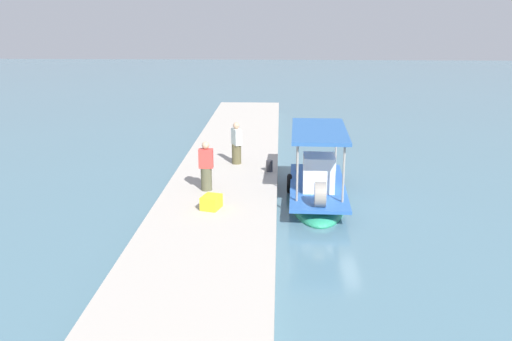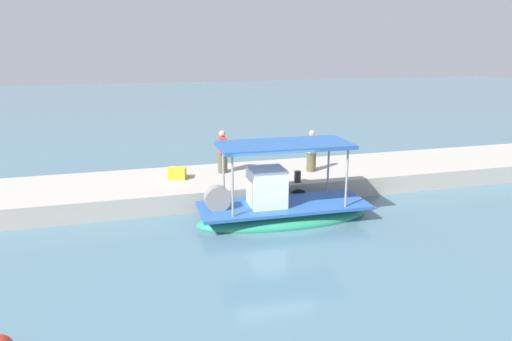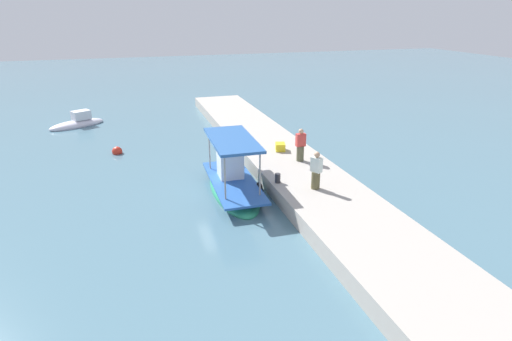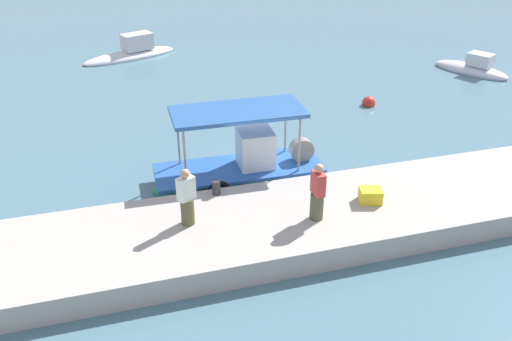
{
  "view_description": "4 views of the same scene",
  "coord_description": "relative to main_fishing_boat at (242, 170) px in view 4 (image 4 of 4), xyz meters",
  "views": [
    {
      "loc": [
        18.11,
        -1.61,
        6.43
      ],
      "look_at": [
        -0.81,
        -2.42,
        0.99
      ],
      "focal_mm": 38.94,
      "sensor_mm": 36.0,
      "label": 1
    },
    {
      "loc": [
        4.12,
        13.11,
        5.47
      ],
      "look_at": [
        -0.34,
        -2.52,
        1.09
      ],
      "focal_mm": 32.61,
      "sensor_mm": 36.0,
      "label": 2
    },
    {
      "loc": [
        -17.37,
        3.94,
        7.77
      ],
      "look_at": [
        -0.65,
        -1.32,
        0.93
      ],
      "focal_mm": 29.0,
      "sensor_mm": 36.0,
      "label": 3
    },
    {
      "loc": [
        -4.59,
        -15.75,
        8.94
      ],
      "look_at": [
        -0.48,
        -1.8,
        1.2
      ],
      "focal_mm": 38.91,
      "sensor_mm": 36.0,
      "label": 4
    }
  ],
  "objects": [
    {
      "name": "ground_plane",
      "position": [
        0.51,
        0.25,
        -0.42
      ],
      "size": [
        120.0,
        120.0,
        0.0
      ],
      "primitive_type": "plane",
      "color": "slate"
    },
    {
      "name": "main_fishing_boat",
      "position": [
        0.0,
        0.0,
        0.0
      ],
      "size": [
        5.71,
        2.12,
        2.89
      ],
      "color": "#2A966B",
      "rests_on": "ground_plane"
    },
    {
      "name": "marker_buoy",
      "position": [
        7.16,
        5.07,
        -0.3
      ],
      "size": [
        0.58,
        0.58,
        0.58
      ],
      "color": "red",
      "rests_on": "ground_plane"
    },
    {
      "name": "mooring_bollard",
      "position": [
        -1.23,
        -1.71,
        0.49
      ],
      "size": [
        0.24,
        0.24,
        0.42
      ],
      "primitive_type": "cylinder",
      "color": "#2D2D33",
      "rests_on": "dock_quay"
    },
    {
      "name": "dock_quay",
      "position": [
        0.51,
        -3.31,
        -0.07
      ],
      "size": [
        36.0,
        3.79,
        0.69
      ],
      "primitive_type": "cube",
      "color": "#AFA79D",
      "rests_on": "ground_plane"
    },
    {
      "name": "cargo_crate",
      "position": [
        2.9,
        -3.38,
        0.48
      ],
      "size": [
        0.74,
        0.65,
        0.41
      ],
      "primitive_type": "cube",
      "rotation": [
        0.0,
        0.0,
        2.86
      ],
      "color": "yellow",
      "rests_on": "dock_quay"
    },
    {
      "name": "moored_boat_far",
      "position": [
        -2.18,
        15.48,
        -0.2
      ],
      "size": [
        5.61,
        3.35,
        1.5
      ],
      "color": "silver",
      "rests_on": "ground_plane"
    },
    {
      "name": "fisherman_near_bollard",
      "position": [
        1.09,
        -3.76,
        1.03
      ],
      "size": [
        0.37,
        0.47,
        1.66
      ],
      "color": "brown",
      "rests_on": "dock_quay"
    },
    {
      "name": "fisherman_by_crate",
      "position": [
        -2.29,
        -3.02,
        1.02
      ],
      "size": [
        0.53,
        0.49,
        1.64
      ],
      "color": "brown",
      "rests_on": "dock_quay"
    },
    {
      "name": "moored_boat_near",
      "position": [
        14.34,
        7.76,
        -0.23
      ],
      "size": [
        3.06,
        4.08,
        1.31
      ],
      "color": "silver",
      "rests_on": "ground_plane"
    }
  ]
}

